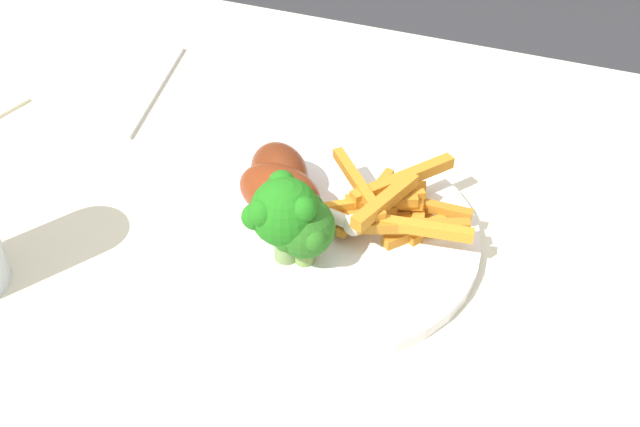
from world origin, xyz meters
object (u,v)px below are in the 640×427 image
at_px(dinner_plate, 320,236).
at_px(chicken_drumstick_near, 283,194).
at_px(broccoli_floret_front, 302,226).
at_px(dining_table, 306,280).
at_px(chicken_drumstick_far, 281,176).
at_px(broccoli_floret_middle, 283,212).
at_px(carrot_fries_pile, 393,209).
at_px(fork, 154,89).

distance_m(dinner_plate, chicken_drumstick_near, 0.05).
height_order(dinner_plate, broccoli_floret_front, broccoli_floret_front).
height_order(dining_table, chicken_drumstick_far, chicken_drumstick_far).
xyz_separation_m(dining_table, chicken_drumstick_far, (-0.02, -0.02, 0.15)).
xyz_separation_m(dinner_plate, chicken_drumstick_far, (-0.05, 0.03, 0.03)).
xyz_separation_m(dinner_plate, chicken_drumstick_near, (-0.04, 0.01, 0.03)).
relative_size(broccoli_floret_middle, carrot_fries_pile, 0.54).
relative_size(dining_table, chicken_drumstick_near, 8.68).
bearing_deg(broccoli_floret_front, dinner_plate, 89.46).
xyz_separation_m(broccoli_floret_middle, carrot_fries_pile, (0.07, 0.07, -0.03)).
bearing_deg(broccoli_floret_front, chicken_drumstick_near, 127.41).
xyz_separation_m(chicken_drumstick_near, fork, (-0.22, 0.16, -0.03)).
bearing_deg(chicken_drumstick_near, dining_table, 85.33).
xyz_separation_m(broccoli_floret_front, chicken_drumstick_near, (-0.04, 0.05, -0.02)).
relative_size(dinner_plate, carrot_fries_pile, 1.93).
relative_size(dinner_plate, chicken_drumstick_far, 2.39).
height_order(chicken_drumstick_near, fork, chicken_drumstick_near).
distance_m(dining_table, broccoli_floret_middle, 0.20).
xyz_separation_m(dinner_plate, broccoli_floret_front, (-0.00, -0.04, 0.05)).
height_order(broccoli_floret_middle, chicken_drumstick_near, broccoli_floret_middle).
relative_size(dining_table, fork, 5.91).
bearing_deg(chicken_drumstick_far, dining_table, 45.45).
bearing_deg(dinner_plate, chicken_drumstick_far, 145.89).
height_order(chicken_drumstick_near, chicken_drumstick_far, chicken_drumstick_near).
height_order(dining_table, broccoli_floret_front, broccoli_floret_front).
xyz_separation_m(dinner_plate, carrot_fries_pile, (0.06, 0.03, 0.02)).
distance_m(dinner_plate, fork, 0.31).
bearing_deg(dining_table, dinner_plate, -55.86).
bearing_deg(broccoli_floret_middle, carrot_fries_pile, 45.18).
relative_size(broccoli_floret_middle, chicken_drumstick_near, 0.62).
height_order(carrot_fries_pile, fork, carrot_fries_pile).
bearing_deg(dinner_plate, broccoli_floret_middle, -110.47).
bearing_deg(broccoli_floret_middle, dinner_plate, 69.53).
xyz_separation_m(carrot_fries_pile, chicken_drumstick_near, (-0.10, -0.02, 0.01)).
height_order(dining_table, dinner_plate, dinner_plate).
height_order(broccoli_floret_front, carrot_fries_pile, broccoli_floret_front).
bearing_deg(dinner_plate, carrot_fries_pile, 28.34).
bearing_deg(carrot_fries_pile, dinner_plate, -151.66).
bearing_deg(broccoli_floret_front, fork, 141.77).
xyz_separation_m(dinner_plate, broccoli_floret_middle, (-0.02, -0.04, 0.06)).
xyz_separation_m(broccoli_floret_middle, chicken_drumstick_far, (-0.04, 0.08, -0.03)).
height_order(carrot_fries_pile, chicken_drumstick_far, chicken_drumstick_far).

